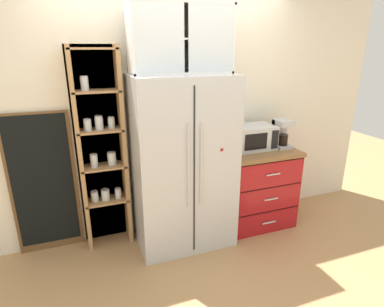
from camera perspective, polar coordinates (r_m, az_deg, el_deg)
The scene contains 12 objects.
ground_plane at distance 3.49m, azimuth -1.45°, elevation -15.17°, with size 10.71×10.71×0.00m, color tan.
wall_back_cream at distance 3.35m, azimuth -3.86°, elevation 7.09°, with size 5.01×0.10×2.55m, color silver.
refrigerator at distance 3.12m, azimuth -1.72°, elevation -1.70°, with size 0.96×0.67×1.72m.
pantry_shelf_column at distance 3.19m, azimuth -16.09°, elevation 0.85°, with size 0.49×0.26×1.98m.
counter_cabinet at distance 3.67m, azimuth 11.61°, elevation -5.82°, with size 0.79×0.61×0.89m.
microwave at distance 3.49m, azimuth 11.02°, elevation 2.93°, with size 0.44×0.33×0.26m.
coffee_maker at distance 3.63m, azimuth 15.88°, elevation 3.58°, with size 0.17×0.20×0.31m.
mug_sage at distance 3.52m, azimuth 11.93°, elevation 1.52°, with size 0.11×0.08×0.08m.
bottle_amber at distance 3.51m, azimuth 11.86°, elevation 2.60°, with size 0.06×0.06×0.25m.
bottle_clear at distance 3.35m, azimuth 7.07°, elevation 2.07°, with size 0.07×0.07×0.25m.
upper_cabinet at distance 2.97m, azimuth -2.26°, elevation 20.01°, with size 0.92×0.32×0.59m.
chalkboard_menu at distance 3.34m, azimuth -25.32°, elevation -5.04°, with size 0.60×0.04×1.40m.
Camera 1 is at (-0.92, -2.75, 1.95)m, focal length 29.41 mm.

